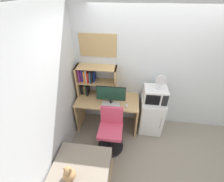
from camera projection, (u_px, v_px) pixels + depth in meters
wall_back at (174, 73)px, 2.98m from camera, size 6.40×0.04×2.60m
wall_left at (34, 125)px, 1.87m from camera, size 0.04×4.40×2.60m
desk at (108, 108)px, 3.28m from camera, size 1.30×0.62×0.76m
hutch_bookshelf at (91, 79)px, 3.12m from camera, size 0.82×0.30×0.66m
monitor at (111, 94)px, 2.91m from camera, size 0.58×0.17×0.41m
keyboard at (111, 104)px, 3.01m from camera, size 0.36×0.15×0.02m
computer_mouse at (126, 106)px, 2.96m from camera, size 0.06×0.10×0.04m
mini_fridge at (151, 115)px, 3.27m from camera, size 0.48×0.50×0.82m
microwave at (155, 95)px, 2.96m from camera, size 0.44×0.38×0.29m
desk_fan at (161, 81)px, 2.77m from camera, size 0.20×0.11×0.28m
desk_chair at (111, 131)px, 2.92m from camera, size 0.51×0.51×0.89m
bed at (80, 180)px, 2.35m from camera, size 0.91×1.00×0.46m
teddy_bear at (69, 174)px, 2.09m from camera, size 0.18×0.18×0.27m
wall_corkboard at (98, 45)px, 2.82m from camera, size 0.71×0.02×0.43m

